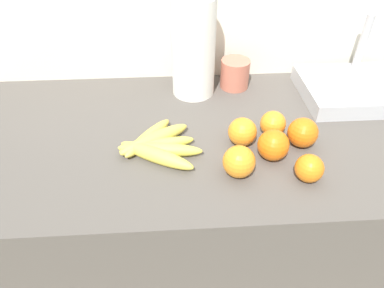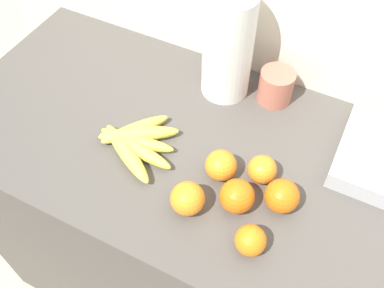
{
  "view_description": "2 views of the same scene",
  "coord_description": "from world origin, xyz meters",
  "px_view_note": "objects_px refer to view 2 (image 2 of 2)",
  "views": [
    {
      "loc": [
        -0.33,
        -0.75,
        1.53
      ],
      "look_at": [
        -0.29,
        -0.1,
        0.99
      ],
      "focal_mm": 33.18,
      "sensor_mm": 36.0,
      "label": 1
    },
    {
      "loc": [
        0.03,
        -0.58,
        1.78
      ],
      "look_at": [
        -0.24,
        -0.05,
        1.02
      ],
      "focal_mm": 40.21,
      "sensor_mm": 36.0,
      "label": 2
    }
  ],
  "objects_px": {
    "orange_right": "(251,240)",
    "paper_towel_roll": "(228,46)",
    "mug": "(276,86)",
    "orange_front": "(262,169)",
    "banana_bunch": "(134,142)",
    "orange_back_left": "(237,196)",
    "orange_center": "(282,196)",
    "orange_far_right": "(221,165)",
    "orange_back_right": "(188,199)"
  },
  "relations": [
    {
      "from": "orange_center",
      "to": "mug",
      "type": "bearing_deg",
      "value": 112.48
    },
    {
      "from": "orange_center",
      "to": "mug",
      "type": "height_order",
      "value": "mug"
    },
    {
      "from": "mug",
      "to": "orange_front",
      "type": "bearing_deg",
      "value": -76.35
    },
    {
      "from": "orange_far_right",
      "to": "paper_towel_roll",
      "type": "bearing_deg",
      "value": 112.15
    },
    {
      "from": "orange_front",
      "to": "mug",
      "type": "relative_size",
      "value": 0.74
    },
    {
      "from": "orange_right",
      "to": "orange_center",
      "type": "xyz_separation_m",
      "value": [
        0.02,
        0.12,
        0.01
      ]
    },
    {
      "from": "orange_right",
      "to": "orange_far_right",
      "type": "bearing_deg",
      "value": 132.85
    },
    {
      "from": "orange_back_right",
      "to": "orange_front",
      "type": "bearing_deg",
      "value": 51.91
    },
    {
      "from": "orange_right",
      "to": "mug",
      "type": "bearing_deg",
      "value": 103.61
    },
    {
      "from": "orange_far_right",
      "to": "orange_center",
      "type": "xyz_separation_m",
      "value": [
        0.15,
        -0.02,
        0.0
      ]
    },
    {
      "from": "orange_far_right",
      "to": "orange_right",
      "type": "bearing_deg",
      "value": -47.15
    },
    {
      "from": "orange_back_right",
      "to": "orange_center",
      "type": "height_order",
      "value": "same"
    },
    {
      "from": "paper_towel_roll",
      "to": "orange_back_left",
      "type": "bearing_deg",
      "value": -61.93
    },
    {
      "from": "paper_towel_roll",
      "to": "mug",
      "type": "distance_m",
      "value": 0.17
    },
    {
      "from": "orange_right",
      "to": "paper_towel_roll",
      "type": "bearing_deg",
      "value": 120.41
    },
    {
      "from": "orange_back_left",
      "to": "paper_towel_roll",
      "type": "height_order",
      "value": "paper_towel_roll"
    },
    {
      "from": "orange_center",
      "to": "paper_towel_roll",
      "type": "relative_size",
      "value": 0.24
    },
    {
      "from": "banana_bunch",
      "to": "paper_towel_roll",
      "type": "xyz_separation_m",
      "value": [
        0.11,
        0.28,
        0.13
      ]
    },
    {
      "from": "orange_far_right",
      "to": "paper_towel_roll",
      "type": "relative_size",
      "value": 0.23
    },
    {
      "from": "banana_bunch",
      "to": "paper_towel_roll",
      "type": "height_order",
      "value": "paper_towel_roll"
    },
    {
      "from": "orange_far_right",
      "to": "orange_right",
      "type": "relative_size",
      "value": 1.12
    },
    {
      "from": "orange_back_right",
      "to": "mug",
      "type": "xyz_separation_m",
      "value": [
        0.05,
        0.4,
        0.01
      ]
    },
    {
      "from": "orange_back_right",
      "to": "mug",
      "type": "relative_size",
      "value": 0.84
    },
    {
      "from": "orange_right",
      "to": "paper_towel_roll",
      "type": "height_order",
      "value": "paper_towel_roll"
    },
    {
      "from": "orange_far_right",
      "to": "orange_right",
      "type": "height_order",
      "value": "orange_far_right"
    },
    {
      "from": "mug",
      "to": "orange_far_right",
      "type": "bearing_deg",
      "value": -95.07
    },
    {
      "from": "orange_center",
      "to": "mug",
      "type": "distance_m",
      "value": 0.33
    },
    {
      "from": "orange_back_left",
      "to": "orange_front",
      "type": "relative_size",
      "value": 1.14
    },
    {
      "from": "orange_center",
      "to": "banana_bunch",
      "type": "bearing_deg",
      "value": -179.46
    },
    {
      "from": "banana_bunch",
      "to": "orange_right",
      "type": "height_order",
      "value": "orange_right"
    },
    {
      "from": "banana_bunch",
      "to": "orange_center",
      "type": "xyz_separation_m",
      "value": [
        0.37,
        0.0,
        0.02
      ]
    },
    {
      "from": "orange_far_right",
      "to": "mug",
      "type": "distance_m",
      "value": 0.29
    },
    {
      "from": "orange_front",
      "to": "orange_right",
      "type": "relative_size",
      "value": 1.03
    },
    {
      "from": "orange_far_right",
      "to": "orange_back_right",
      "type": "relative_size",
      "value": 0.96
    },
    {
      "from": "orange_back_left",
      "to": "orange_right",
      "type": "xyz_separation_m",
      "value": [
        0.06,
        -0.08,
        -0.01
      ]
    },
    {
      "from": "banana_bunch",
      "to": "orange_back_right",
      "type": "height_order",
      "value": "orange_back_right"
    },
    {
      "from": "orange_front",
      "to": "orange_back_left",
      "type": "bearing_deg",
      "value": -103.48
    },
    {
      "from": "banana_bunch",
      "to": "orange_center",
      "type": "bearing_deg",
      "value": 0.54
    },
    {
      "from": "orange_center",
      "to": "paper_towel_roll",
      "type": "xyz_separation_m",
      "value": [
        -0.26,
        0.28,
        0.11
      ]
    },
    {
      "from": "orange_center",
      "to": "paper_towel_roll",
      "type": "bearing_deg",
      "value": 132.83
    },
    {
      "from": "orange_back_right",
      "to": "orange_right",
      "type": "relative_size",
      "value": 1.16
    },
    {
      "from": "orange_front",
      "to": "paper_towel_roll",
      "type": "bearing_deg",
      "value": 130.28
    },
    {
      "from": "orange_front",
      "to": "paper_towel_roll",
      "type": "xyz_separation_m",
      "value": [
        -0.19,
        0.23,
        0.11
      ]
    },
    {
      "from": "orange_back_left",
      "to": "orange_front",
      "type": "height_order",
      "value": "orange_back_left"
    },
    {
      "from": "orange_right",
      "to": "paper_towel_roll",
      "type": "relative_size",
      "value": 0.2
    },
    {
      "from": "orange_right",
      "to": "orange_front",
      "type": "bearing_deg",
      "value": 103.56
    },
    {
      "from": "orange_back_right",
      "to": "orange_front",
      "type": "height_order",
      "value": "orange_back_right"
    },
    {
      "from": "orange_front",
      "to": "orange_center",
      "type": "bearing_deg",
      "value": -37.6
    },
    {
      "from": "banana_bunch",
      "to": "orange_far_right",
      "type": "height_order",
      "value": "orange_far_right"
    },
    {
      "from": "banana_bunch",
      "to": "orange_back_right",
      "type": "relative_size",
      "value": 2.93
    }
  ]
}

